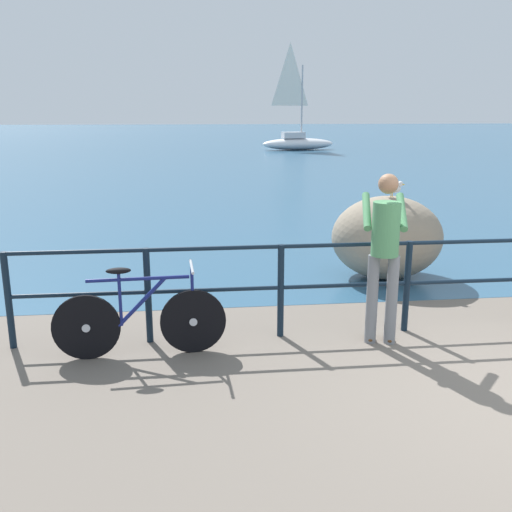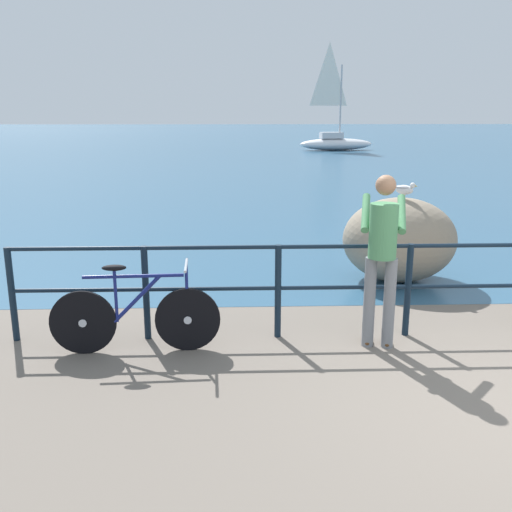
# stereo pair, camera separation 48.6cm
# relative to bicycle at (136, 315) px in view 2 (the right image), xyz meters

# --- Properties ---
(ground_plane) EXTENTS (120.00, 120.00, 0.10)m
(ground_plane) POSITION_rel_bicycle_xyz_m (3.55, 18.65, -0.44)
(ground_plane) COLOR #6B6056
(sea_surface) EXTENTS (120.00, 90.00, 0.01)m
(sea_surface) POSITION_rel_bicycle_xyz_m (3.55, 46.32, -0.39)
(sea_surface) COLOR #2D5675
(sea_surface) RESTS_ON ground_plane
(promenade_railing) EXTENTS (9.86, 0.07, 1.02)m
(promenade_railing) POSITION_rel_bicycle_xyz_m (3.55, 0.35, 0.25)
(promenade_railing) COLOR black
(promenade_railing) RESTS_ON ground_plane
(bicycle) EXTENTS (1.70, 0.48, 0.92)m
(bicycle) POSITION_rel_bicycle_xyz_m (0.00, 0.00, 0.00)
(bicycle) COLOR black
(bicycle) RESTS_ON ground_plane
(person_at_railing) EXTENTS (0.55, 0.67, 1.78)m
(person_at_railing) POSITION_rel_bicycle_xyz_m (2.47, 0.07, 0.60)
(person_at_railing) COLOR slate
(person_at_railing) RESTS_ON ground_plane
(breakwater_boulder_main) EXTENTS (1.60, 1.41, 1.20)m
(breakwater_boulder_main) POSITION_rel_bicycle_xyz_m (3.33, 2.41, 0.21)
(breakwater_boulder_main) COLOR gray
(breakwater_boulder_main) RESTS_ON ground
(seagull) EXTENTS (0.29, 0.29, 0.23)m
(seagull) POSITION_rel_bicycle_xyz_m (3.34, 2.33, 0.94)
(seagull) COLOR gold
(seagull) RESTS_ON breakwater_boulder_main
(sailboat) EXTENTS (4.51, 1.73, 6.16)m
(sailboat) POSITION_rel_bicycle_xyz_m (6.97, 29.27, 0.32)
(sailboat) COLOR white
(sailboat) RESTS_ON sea_surface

